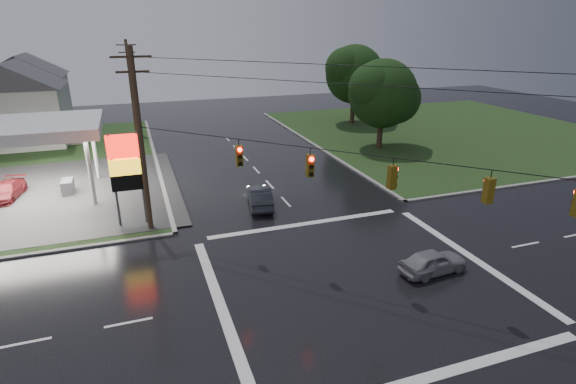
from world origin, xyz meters
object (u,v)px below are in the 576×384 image
object	(u,v)px
utility_pole_nw	(141,140)
house_far	(27,89)
pylon_sign	(126,165)
car_north	(260,197)
car_pump	(7,191)
tree_ne_near	(384,94)
utility_pole_n	(131,85)
car_crossing	(433,262)
tree_ne_far	(355,74)
house_near	(17,103)

from	to	relation	value
utility_pole_nw	house_far	world-z (taller)	utility_pole_nw
pylon_sign	car_north	xyz separation A→B (m)	(8.49, 0.34, -3.30)
house_far	car_north	size ratio (longest dim) A/B	2.56
utility_pole_nw	car_pump	distance (m)	14.05
utility_pole_nw	house_far	xyz separation A→B (m)	(-12.45, 38.50, -1.32)
utility_pole_nw	car_pump	xyz separation A→B (m)	(-9.62, 8.87, -5.10)
tree_ne_near	car_pump	bearing A→B (deg)	-173.79
utility_pole_nw	pylon_sign	bearing A→B (deg)	135.00
utility_pole_n	car_pump	size ratio (longest dim) A/B	2.47
utility_pole_nw	car_crossing	xyz separation A→B (m)	(13.44, -10.29, -5.10)
tree_ne_near	tree_ne_far	bearing A→B (deg)	75.93
pylon_sign	tree_ne_far	bearing A→B (deg)	40.35
house_near	car_pump	size ratio (longest dim) A/B	2.60
tree_ne_near	car_north	world-z (taller)	tree_ne_near
tree_ne_far	car_pump	bearing A→B (deg)	-156.70
house_near	car_north	bearing A→B (deg)	-53.02
tree_ne_near	car_north	xyz separation A→B (m)	(-16.15, -11.15, -4.85)
house_far	car_crossing	xyz separation A→B (m)	(25.89, -48.79, -3.79)
tree_ne_near	pylon_sign	bearing A→B (deg)	-154.99
house_far	car_pump	size ratio (longest dim) A/B	2.60
car_north	car_pump	bearing A→B (deg)	-14.18
utility_pole_nw	tree_ne_far	size ratio (longest dim) A/B	1.12
utility_pole_nw	house_near	distance (m)	28.90
car_crossing	house_near	bearing A→B (deg)	29.29
pylon_sign	car_north	bearing A→B (deg)	2.30
car_pump	pylon_sign	bearing A→B (deg)	-33.06
house_near	car_north	size ratio (longest dim) A/B	2.56
utility_pole_nw	house_near	bearing A→B (deg)	113.37
tree_ne_near	car_crossing	size ratio (longest dim) A/B	2.47
pylon_sign	car_pump	bearing A→B (deg)	137.59
utility_pole_n	house_far	world-z (taller)	utility_pole_n
car_crossing	utility_pole_n	bearing A→B (deg)	14.32
car_crossing	car_pump	bearing A→B (deg)	45.48
pylon_sign	utility_pole_nw	xyz separation A→B (m)	(1.00, -1.00, 1.71)
car_north	car_pump	xyz separation A→B (m)	(-17.11, 7.53, -0.09)
pylon_sign	car_crossing	size ratio (longest dim) A/B	1.65
pylon_sign	tree_ne_near	world-z (taller)	tree_ne_near
pylon_sign	house_far	xyz separation A→B (m)	(-11.45, 37.50, 0.39)
tree_ne_far	utility_pole_n	bearing A→B (deg)	171.45
pylon_sign	car_north	world-z (taller)	pylon_sign
utility_pole_n	car_crossing	xyz separation A→B (m)	(13.44, -38.79, -4.85)
house_far	utility_pole_nw	bearing A→B (deg)	-72.08
house_far	tree_ne_near	size ratio (longest dim) A/B	1.23
utility_pole_nw	utility_pole_n	xyz separation A→B (m)	(0.00, 28.50, -0.25)
house_near	tree_ne_far	bearing A→B (deg)	-3.01
utility_pole_n	tree_ne_near	bearing A→B (deg)	-34.10
car_north	car_crossing	world-z (taller)	car_north
utility_pole_n	tree_ne_near	xyz separation A→B (m)	(23.64, -16.01, 0.09)
utility_pole_n	car_crossing	world-z (taller)	utility_pole_n
car_crossing	car_pump	size ratio (longest dim) A/B	0.86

